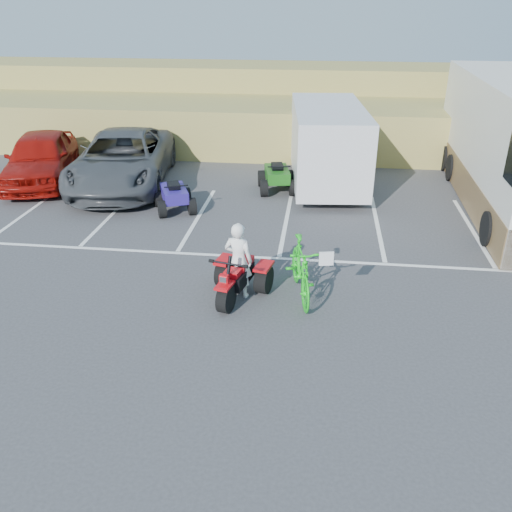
# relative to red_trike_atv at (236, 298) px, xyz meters

# --- Properties ---
(ground) EXTENTS (100.00, 100.00, 0.00)m
(ground) POSITION_rel_red_trike_atv_xyz_m (0.77, -0.26, 0.00)
(ground) COLOR #3A3A3D
(ground) RESTS_ON ground
(parking_stripes) EXTENTS (28.00, 5.16, 0.01)m
(parking_stripes) POSITION_rel_red_trike_atv_xyz_m (1.64, 3.81, 0.00)
(parking_stripes) COLOR white
(parking_stripes) RESTS_ON ground
(grass_embankment) EXTENTS (40.00, 8.50, 3.10)m
(grass_embankment) POSITION_rel_red_trike_atv_xyz_m (0.77, 15.22, 1.42)
(grass_embankment) COLOR #998B45
(grass_embankment) RESTS_ON ground
(red_trike_atv) EXTENTS (1.62, 1.94, 1.11)m
(red_trike_atv) POSITION_rel_red_trike_atv_xyz_m (0.00, 0.00, 0.00)
(red_trike_atv) COLOR red
(red_trike_atv) RESTS_ON ground
(rider) EXTENTS (0.72, 0.55, 1.76)m
(rider) POSITION_rel_red_trike_atv_xyz_m (0.03, 0.15, 0.88)
(rider) COLOR white
(rider) RESTS_ON ground
(green_dirt_bike) EXTENTS (1.06, 2.29, 1.33)m
(green_dirt_bike) POSITION_rel_red_trike_atv_xyz_m (1.40, 0.30, 0.66)
(green_dirt_bike) COLOR #14BF19
(green_dirt_bike) RESTS_ON ground
(grey_pickup) EXTENTS (3.99, 7.01, 1.84)m
(grey_pickup) POSITION_rel_red_trike_atv_xyz_m (-5.22, 7.51, 0.92)
(grey_pickup) COLOR #3F4145
(grey_pickup) RESTS_ON ground
(red_car) EXTENTS (3.44, 5.60, 1.78)m
(red_car) POSITION_rel_red_trike_atv_xyz_m (-8.25, 7.50, 0.89)
(red_car) COLOR maroon
(red_car) RESTS_ON ground
(cargo_trailer) EXTENTS (2.87, 6.04, 2.73)m
(cargo_trailer) POSITION_rel_red_trike_atv_xyz_m (1.91, 8.46, 1.48)
(cargo_trailer) COLOR silver
(cargo_trailer) RESTS_ON ground
(rv_motorhome) EXTENTS (2.98, 10.64, 3.80)m
(rv_motorhome) POSITION_rel_red_trike_atv_xyz_m (7.69, 7.32, 1.65)
(rv_motorhome) COLOR silver
(rv_motorhome) RESTS_ON ground
(quad_atv_blue) EXTENTS (1.65, 1.86, 1.00)m
(quad_atv_blue) POSITION_rel_red_trike_atv_xyz_m (-2.78, 5.22, 0.00)
(quad_atv_blue) COLOR navy
(quad_atv_blue) RESTS_ON ground
(quad_atv_green) EXTENTS (1.51, 1.83, 1.07)m
(quad_atv_green) POSITION_rel_red_trike_atv_xyz_m (0.24, 7.51, 0.00)
(quad_atv_green) COLOR #185513
(quad_atv_green) RESTS_ON ground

